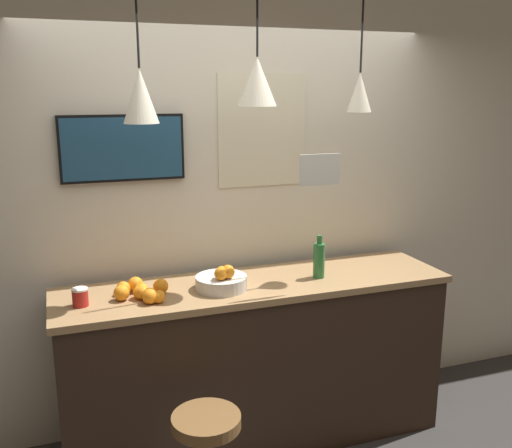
{
  "coord_description": "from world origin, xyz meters",
  "views": [
    {
      "loc": [
        -1.07,
        -2.34,
        2.15
      ],
      "look_at": [
        0.0,
        0.65,
        1.39
      ],
      "focal_mm": 40.0,
      "sensor_mm": 36.0,
      "label": 1
    }
  ],
  "objects_px": {
    "fruit_bowl": "(222,281)",
    "spread_jar": "(80,297)",
    "juice_bottle": "(319,260)",
    "mounted_tv": "(123,148)"
  },
  "relations": [
    {
      "from": "juice_bottle",
      "to": "spread_jar",
      "type": "distance_m",
      "value": 1.37
    },
    {
      "from": "fruit_bowl",
      "to": "juice_bottle",
      "type": "height_order",
      "value": "juice_bottle"
    },
    {
      "from": "fruit_bowl",
      "to": "juice_bottle",
      "type": "bearing_deg",
      "value": 0.76
    },
    {
      "from": "juice_bottle",
      "to": "mounted_tv",
      "type": "bearing_deg",
      "value": 159.4
    },
    {
      "from": "fruit_bowl",
      "to": "mounted_tv",
      "type": "xyz_separation_m",
      "value": [
        -0.46,
        0.41,
        0.72
      ]
    },
    {
      "from": "spread_jar",
      "to": "juice_bottle",
      "type": "bearing_deg",
      "value": -0.0
    },
    {
      "from": "spread_jar",
      "to": "fruit_bowl",
      "type": "bearing_deg",
      "value": -0.61
    },
    {
      "from": "fruit_bowl",
      "to": "mounted_tv",
      "type": "relative_size",
      "value": 0.41
    },
    {
      "from": "fruit_bowl",
      "to": "mounted_tv",
      "type": "bearing_deg",
      "value": 138.33
    },
    {
      "from": "fruit_bowl",
      "to": "spread_jar",
      "type": "height_order",
      "value": "fruit_bowl"
    }
  ]
}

